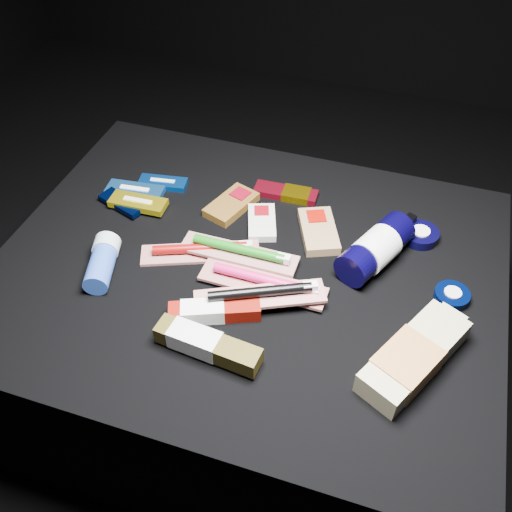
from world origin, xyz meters
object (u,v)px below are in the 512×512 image
(lotion_bottle, at_px, (376,248))
(toothpaste_carton_red, at_px, (210,312))
(deodorant_stick, at_px, (102,262))
(bodywash_bottle, at_px, (413,358))

(lotion_bottle, distance_m, toothpaste_carton_red, 0.34)
(deodorant_stick, bearing_deg, lotion_bottle, 4.07)
(deodorant_stick, bearing_deg, bodywash_bottle, -20.32)
(deodorant_stick, relative_size, toothpaste_carton_red, 0.80)
(lotion_bottle, relative_size, toothpaste_carton_red, 1.35)
(bodywash_bottle, distance_m, toothpaste_carton_red, 0.35)
(toothpaste_carton_red, bearing_deg, bodywash_bottle, -21.54)
(lotion_bottle, xyz_separation_m, bodywash_bottle, (0.10, -0.22, -0.01))
(lotion_bottle, height_order, bodywash_bottle, lotion_bottle)
(bodywash_bottle, bearing_deg, toothpaste_carton_red, -152.03)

